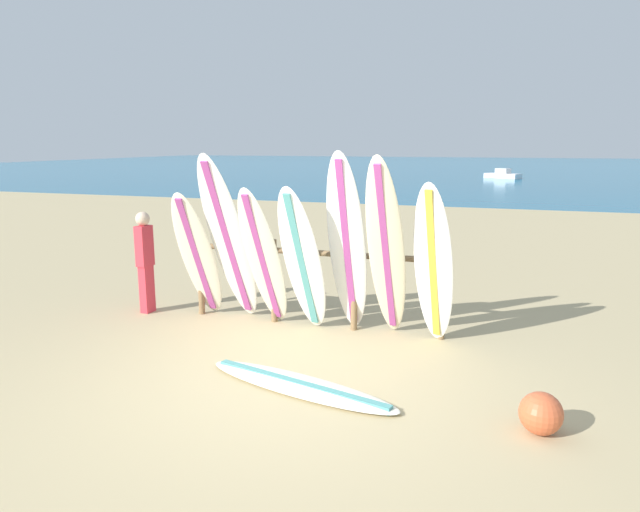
{
  "coord_description": "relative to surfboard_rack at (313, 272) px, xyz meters",
  "views": [
    {
      "loc": [
        2.1,
        -5.02,
        2.52
      ],
      "look_at": [
        -0.38,
        2.46,
        0.94
      ],
      "focal_mm": 31.8,
      "sensor_mm": 36.0,
      "label": 1
    }
  ],
  "objects": [
    {
      "name": "ground_plane",
      "position": [
        0.38,
        -2.16,
        -0.76
      ],
      "size": [
        120.0,
        120.0,
        0.0
      ],
      "primitive_type": "plane",
      "color": "tan"
    },
    {
      "name": "ocean_water",
      "position": [
        0.38,
        55.84,
        -0.76
      ],
      "size": [
        120.0,
        80.0,
        0.01
      ],
      "primitive_type": "cube",
      "color": "#196B93",
      "rests_on": "ground"
    },
    {
      "name": "surfboard_rack",
      "position": [
        0.0,
        0.0,
        0.0
      ],
      "size": [
        3.63,
        0.09,
        1.19
      ],
      "color": "olive",
      "rests_on": "ground"
    },
    {
      "name": "surfboard_leaning_far_left",
      "position": [
        -1.62,
        -0.3,
        0.19
      ],
      "size": [
        0.54,
        0.98,
        1.9
      ],
      "color": "silver",
      "rests_on": "ground"
    },
    {
      "name": "surfboard_leaning_left",
      "position": [
        -1.09,
        -0.36,
        0.44
      ],
      "size": [
        0.63,
        1.2,
        2.41
      ],
      "color": "white",
      "rests_on": "ground"
    },
    {
      "name": "surfboard_leaning_center_left",
      "position": [
        -0.56,
        -0.4,
        0.23
      ],
      "size": [
        0.58,
        1.03,
        1.99
      ],
      "color": "silver",
      "rests_on": "ground"
    },
    {
      "name": "surfboard_leaning_center",
      "position": [
        0.01,
        -0.44,
        0.25
      ],
      "size": [
        0.64,
        0.97,
        2.02
      ],
      "color": "white",
      "rests_on": "ground"
    },
    {
      "name": "surfboard_leaning_center_right",
      "position": [
        0.56,
        -0.28,
        0.46
      ],
      "size": [
        0.5,
        0.91,
        2.44
      ],
      "color": "white",
      "rests_on": "ground"
    },
    {
      "name": "surfboard_leaning_right",
      "position": [
        1.1,
        -0.4,
        0.44
      ],
      "size": [
        0.51,
        1.16,
        2.41
      ],
      "color": "beige",
      "rests_on": "ground"
    },
    {
      "name": "surfboard_leaning_far_right",
      "position": [
        1.67,
        -0.32,
        0.28
      ],
      "size": [
        0.61,
        0.75,
        2.09
      ],
      "color": "white",
      "rests_on": "ground"
    },
    {
      "name": "surfboard_lying_on_sand",
      "position": [
        0.54,
        -2.01,
        -0.73
      ],
      "size": [
        2.36,
        1.08,
        0.08
      ],
      "color": "white",
      "rests_on": "ground"
    },
    {
      "name": "beachgoer_standing",
      "position": [
        -2.59,
        -0.17,
        0.08
      ],
      "size": [
        0.21,
        0.26,
        1.53
      ],
      "color": "#D8333F",
      "rests_on": "ground"
    },
    {
      "name": "small_boat_offshore",
      "position": [
        2.04,
        35.66,
        -0.51
      ],
      "size": [
        2.64,
        2.08,
        0.71
      ],
      "color": "silver",
      "rests_on": "ocean_water"
    },
    {
      "name": "beach_ball",
      "position": [
        2.87,
        -2.21,
        -0.57
      ],
      "size": [
        0.38,
        0.38,
        0.38
      ],
      "primitive_type": "sphere",
      "color": "#CC5933",
      "rests_on": "ground"
    }
  ]
}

